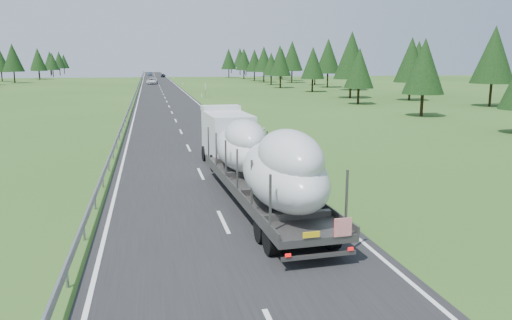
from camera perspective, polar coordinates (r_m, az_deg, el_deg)
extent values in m
cube|color=black|center=(110.54, -10.69, 7.70)|extent=(10.00, 400.00, 0.02)
cube|color=slate|center=(110.51, -13.48, 7.90)|extent=(0.08, 400.00, 0.32)
cube|color=silver|center=(41.80, 0.87, 3.04)|extent=(0.12, 0.07, 1.00)
cube|color=black|center=(41.75, 0.87, 3.48)|extent=(0.13, 0.08, 0.12)
cube|color=silver|center=(90.99, -6.23, 7.42)|extent=(0.12, 0.07, 1.00)
cube|color=black|center=(90.97, -6.24, 7.62)|extent=(0.13, 0.08, 0.12)
cube|color=silver|center=(140.75, -8.36, 8.70)|extent=(0.12, 0.07, 1.00)
cube|color=black|center=(140.74, -8.36, 8.83)|extent=(0.13, 0.08, 0.12)
cube|color=silver|center=(190.64, -9.38, 9.30)|extent=(0.12, 0.07, 1.00)
cube|color=black|center=(190.63, -9.38, 9.40)|extent=(0.13, 0.08, 0.12)
cube|color=silver|center=(240.57, -9.98, 9.66)|extent=(0.12, 0.07, 1.00)
cube|color=black|center=(240.57, -9.98, 9.73)|extent=(0.13, 0.08, 0.12)
cube|color=silver|center=(290.53, -10.37, 9.89)|extent=(0.12, 0.07, 1.00)
cube|color=black|center=(290.52, -10.37, 9.95)|extent=(0.13, 0.08, 0.12)
cube|color=silver|center=(340.50, -10.65, 10.05)|extent=(0.12, 0.07, 1.00)
cube|color=black|center=(340.49, -10.65, 10.10)|extent=(0.13, 0.08, 0.12)
cylinder|color=slate|center=(91.03, -5.80, 7.75)|extent=(0.08, 0.08, 2.00)
cube|color=silver|center=(90.98, -5.81, 8.38)|extent=(0.05, 0.90, 1.20)
cylinder|color=black|center=(80.08, 25.23, 6.96)|extent=(0.36, 0.36, 3.90)
cone|color=black|center=(79.96, 25.56, 10.82)|extent=(6.07, 6.07, 8.13)
cylinder|color=black|center=(87.79, 17.15, 7.69)|extent=(0.36, 0.36, 3.54)
cone|color=black|center=(87.67, 17.34, 10.90)|extent=(5.51, 5.51, 7.38)
cylinder|color=black|center=(103.19, 17.89, 8.10)|extent=(0.36, 0.36, 3.53)
cone|color=black|center=(103.08, 18.05, 10.82)|extent=(5.50, 5.50, 7.36)
cylinder|color=black|center=(115.78, 10.74, 8.90)|extent=(0.36, 0.36, 4.26)
cone|color=black|center=(115.71, 10.85, 11.83)|extent=(6.62, 6.62, 8.87)
cylinder|color=black|center=(127.13, 8.18, 9.14)|extent=(0.36, 0.36, 4.08)
cone|color=black|center=(127.06, 8.25, 11.69)|extent=(6.35, 6.35, 8.50)
cylinder|color=black|center=(139.67, 6.74, 9.13)|extent=(0.36, 0.36, 2.99)
cone|color=black|center=(139.58, 6.78, 10.83)|extent=(4.65, 4.65, 6.23)
cylinder|color=black|center=(154.09, 4.12, 9.60)|extent=(0.36, 0.36, 4.26)
cone|color=black|center=(154.04, 4.15, 11.81)|extent=(6.63, 6.63, 8.88)
cylinder|color=black|center=(169.47, 4.13, 9.67)|extent=(0.36, 0.36, 3.79)
cone|color=black|center=(169.41, 4.16, 11.45)|extent=(5.90, 5.90, 7.90)
cylinder|color=black|center=(182.13, 2.98, 9.78)|extent=(0.36, 0.36, 3.69)
cone|color=black|center=(182.08, 3.00, 11.39)|extent=(5.74, 5.74, 7.68)
cylinder|color=black|center=(196.61, 2.73, 9.97)|extent=(0.36, 0.36, 4.27)
cone|color=black|center=(196.57, 2.75, 11.70)|extent=(6.65, 6.65, 8.91)
cylinder|color=black|center=(211.64, 0.89, 9.95)|extent=(0.36, 0.36, 3.40)
cone|color=black|center=(211.58, 0.90, 11.23)|extent=(5.30, 5.30, 7.09)
cylinder|color=black|center=(225.31, -1.15, 10.02)|extent=(0.36, 0.36, 3.35)
cone|color=black|center=(225.26, -1.15, 11.21)|extent=(5.22, 5.22, 6.99)
cylinder|color=black|center=(238.17, -1.84, 10.20)|extent=(0.36, 0.36, 4.29)
cone|color=black|center=(238.14, -1.84, 11.63)|extent=(6.67, 6.67, 8.93)
cylinder|color=black|center=(250.60, -1.33, 10.11)|extent=(0.36, 0.36, 3.01)
cone|color=black|center=(250.55, -1.34, 11.06)|extent=(4.68, 4.68, 6.27)
cylinder|color=black|center=(263.16, -1.34, 10.30)|extent=(0.36, 0.36, 4.25)
cone|color=black|center=(263.13, -1.34, 11.58)|extent=(6.62, 6.62, 8.86)
cylinder|color=black|center=(275.56, -2.83, 10.20)|extent=(0.36, 0.36, 2.99)
cone|color=black|center=(275.52, -2.84, 11.06)|extent=(4.65, 4.65, 6.23)
cylinder|color=black|center=(62.70, 18.43, 6.19)|extent=(0.36, 0.36, 3.12)
cone|color=black|center=(62.51, 18.68, 10.14)|extent=(4.85, 4.85, 6.49)
cylinder|color=black|center=(77.93, 11.60, 7.32)|extent=(0.36, 0.36, 2.88)
cone|color=black|center=(77.78, 11.72, 10.26)|extent=(4.48, 4.48, 6.00)
cylinder|color=black|center=(90.85, 10.74, 8.22)|extent=(0.36, 0.36, 3.96)
cone|color=black|center=(90.74, 10.87, 11.69)|extent=(6.16, 6.16, 8.25)
cylinder|color=black|center=(108.20, 6.46, 8.61)|extent=(0.36, 0.36, 3.23)
cone|color=black|center=(108.09, 6.51, 10.98)|extent=(5.02, 5.02, 6.73)
cylinder|color=black|center=(123.76, 2.80, 9.02)|extent=(0.36, 0.36, 3.39)
cone|color=black|center=(123.67, 2.82, 11.20)|extent=(5.27, 5.27, 7.05)
cylinder|color=black|center=(139.47, 1.74, 9.20)|extent=(0.36, 0.36, 3.02)
cone|color=black|center=(139.38, 1.75, 10.93)|extent=(4.70, 4.70, 6.29)
cylinder|color=black|center=(156.33, 0.90, 9.56)|extent=(0.36, 0.36, 3.74)
cone|color=black|center=(156.26, 0.90, 11.46)|extent=(5.82, 5.82, 7.79)
cylinder|color=black|center=(167.03, -0.18, 9.63)|extent=(0.36, 0.36, 3.53)
cone|color=black|center=(166.97, -0.18, 11.31)|extent=(5.49, 5.49, 7.36)
cylinder|color=black|center=(186.27, -1.40, 9.83)|extent=(0.36, 0.36, 3.75)
cone|color=black|center=(186.22, -1.41, 11.43)|extent=(5.83, 5.83, 7.81)
cylinder|color=black|center=(201.66, -3.13, 9.94)|extent=(0.36, 0.36, 3.86)
cone|color=black|center=(201.61, -3.14, 11.46)|extent=(6.01, 6.01, 8.05)
cylinder|color=black|center=(167.47, -25.89, 8.60)|extent=(0.36, 0.36, 3.97)
cone|color=black|center=(167.41, -26.06, 10.48)|extent=(6.18, 6.18, 8.27)
cylinder|color=black|center=(181.90, -27.05, 8.56)|extent=(0.36, 0.36, 3.54)
cone|color=black|center=(181.84, -27.19, 10.10)|extent=(5.51, 5.51, 7.38)
cylinder|color=black|center=(193.82, -23.50, 8.95)|extent=(0.36, 0.36, 3.62)
cone|color=black|center=(193.77, -23.62, 10.43)|extent=(5.63, 5.63, 7.55)
cylinder|color=black|center=(210.29, -23.56, 9.09)|extent=(0.36, 0.36, 3.87)
cone|color=black|center=(210.24, -23.68, 10.55)|extent=(6.01, 6.01, 8.05)
cylinder|color=black|center=(224.54, -22.18, 9.21)|extent=(0.36, 0.36, 3.35)
cone|color=black|center=(224.49, -22.26, 10.39)|extent=(5.22, 5.22, 6.99)
cylinder|color=black|center=(238.04, -22.40, 9.29)|extent=(0.36, 0.36, 3.65)
cone|color=black|center=(238.00, -22.49, 10.51)|extent=(5.67, 5.67, 7.59)
cylinder|color=black|center=(249.39, -21.50, 9.42)|extent=(0.36, 0.36, 3.70)
cone|color=black|center=(249.35, -21.58, 10.60)|extent=(5.76, 5.76, 7.71)
cylinder|color=black|center=(262.54, -22.33, 9.40)|extent=(0.36, 0.36, 3.59)
cone|color=black|center=(262.50, -22.41, 10.48)|extent=(5.59, 5.59, 7.49)
cylinder|color=black|center=(275.15, -21.05, 9.51)|extent=(0.36, 0.36, 3.36)
cone|color=black|center=(275.11, -21.12, 10.48)|extent=(5.22, 5.22, 7.00)
cube|color=silver|center=(31.14, -3.26, 2.79)|extent=(2.73, 5.10, 2.79)
cube|color=black|center=(33.57, -3.94, 4.26)|extent=(2.30, 0.19, 1.40)
cube|color=silver|center=(33.11, -3.88, 5.99)|extent=(2.55, 1.32, 0.30)
cube|color=#53504E|center=(30.40, -2.94, 0.01)|extent=(2.64, 3.11, 0.25)
cylinder|color=black|center=(32.98, -5.68, 0.77)|extent=(0.40, 1.01, 1.00)
cylinder|color=black|center=(33.30, -1.76, 0.93)|extent=(0.40, 1.01, 1.00)
cylinder|color=black|center=(29.86, -4.99, -0.32)|extent=(0.40, 1.01, 1.00)
cylinder|color=black|center=(30.22, -0.67, -0.13)|extent=(0.40, 1.01, 1.00)
cube|color=#53504E|center=(22.19, 0.54, -3.22)|extent=(3.37, 14.08, 0.26)
cube|color=#53504E|center=(21.89, -2.85, -2.77)|extent=(0.74, 13.95, 0.24)
cube|color=#53504E|center=(22.45, 3.85, -2.42)|extent=(0.74, 13.95, 0.24)
cube|color=#53504E|center=(15.99, 0.57, -4.97)|extent=(0.07, 0.07, 1.90)
cube|color=#53504E|center=(16.75, 9.49, -4.37)|extent=(0.07, 0.07, 1.90)
cube|color=#53504E|center=(18.25, -1.07, -2.92)|extent=(0.07, 0.07, 1.90)
cube|color=#53504E|center=(18.92, 6.85, -2.49)|extent=(0.07, 0.07, 1.90)
cube|color=#53504E|center=(20.55, -2.34, -1.32)|extent=(0.07, 0.07, 1.90)
cube|color=#53504E|center=(21.14, 4.76, -0.99)|extent=(0.07, 0.07, 1.90)
cube|color=#53504E|center=(22.86, -3.36, -0.04)|extent=(0.07, 0.07, 1.90)
cube|color=#53504E|center=(23.40, 3.08, 0.22)|extent=(0.07, 0.07, 1.90)
cube|color=#53504E|center=(25.19, -4.19, 1.00)|extent=(0.07, 0.07, 1.90)
cube|color=#53504E|center=(25.68, 1.69, 1.22)|extent=(0.07, 0.07, 1.90)
cube|color=#53504E|center=(27.53, -4.87, 1.87)|extent=(0.07, 0.07, 1.90)
cube|color=#53504E|center=(27.98, 0.53, 2.06)|extent=(0.07, 0.07, 1.90)
cylinder|color=black|center=(17.07, 0.88, -9.20)|extent=(0.45, 1.02, 1.00)
cylinder|color=black|center=(17.66, 7.92, -8.60)|extent=(0.45, 1.02, 1.00)
cylinder|color=black|center=(18.17, 0.03, -7.92)|extent=(0.45, 1.02, 1.00)
cylinder|color=black|center=(18.72, 6.67, -7.40)|extent=(0.45, 1.02, 1.00)
cube|color=#53504E|center=(15.97, 6.06, -10.93)|extent=(2.50, 0.24, 0.12)
cube|color=red|center=(15.84, 8.80, -7.74)|extent=(0.60, 0.07, 0.60)
cube|color=yellow|center=(15.56, 5.14, -8.58)|extent=(0.55, 0.07, 0.18)
cube|color=red|center=(15.58, 2.42, -10.87)|extent=(0.18, 0.07, 0.10)
cube|color=red|center=(16.20, 9.73, -10.15)|extent=(0.18, 0.07, 0.10)
ellipsoid|color=silver|center=(18.86, 2.66, -1.66)|extent=(3.17, 7.21, 2.41)
ellipsoid|color=silver|center=(17.85, 3.40, 0.37)|extent=(2.37, 4.58, 1.93)
ellipsoid|color=silver|center=(25.38, -1.22, 1.34)|extent=(2.87, 7.00, 2.10)
ellipsoid|color=silver|center=(24.43, -0.85, 2.69)|extent=(2.14, 4.45, 1.68)
imported|color=silver|center=(146.39, -11.79, 8.82)|extent=(3.40, 6.44, 1.73)
imported|color=black|center=(208.44, -10.58, 9.47)|extent=(2.07, 4.29, 1.41)
imported|color=#16273D|center=(234.15, -12.01, 9.59)|extent=(1.54, 4.17, 1.36)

